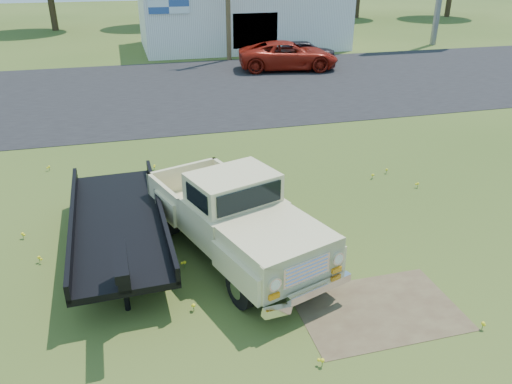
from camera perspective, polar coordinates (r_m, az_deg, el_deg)
ground at (r=11.78m, az=0.49°, el=-5.64°), size 140.00×140.00×0.00m
asphalt_lot at (r=25.60m, az=-8.64°, el=11.46°), size 90.00×14.00×0.02m
dirt_patch_a at (r=10.00m, az=13.80°, el=-12.96°), size 3.00×2.00×0.01m
dirt_patch_b at (r=14.57m, az=-10.82°, el=0.30°), size 2.20×1.60×0.01m
commercial_building at (r=37.94m, az=-1.71°, el=19.46°), size 14.20×8.20×4.15m
vintage_pickup_truck at (r=10.85m, az=-2.58°, el=-2.65°), size 3.73×5.80×1.96m
flatbed_trailer at (r=11.51m, az=-15.54°, el=-2.86°), size 2.16×6.00×1.62m
red_pickup at (r=29.97m, az=3.71°, el=15.28°), size 6.08×3.54×1.59m
dark_sedan at (r=32.31m, az=5.53°, el=15.72°), size 4.11×2.26×1.32m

